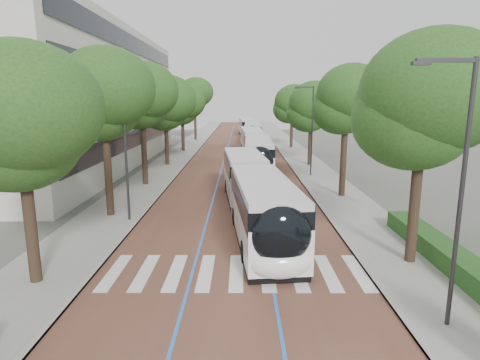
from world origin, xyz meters
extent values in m
plane|color=#51544C|center=(0.00, 0.00, 0.00)|extent=(160.00, 160.00, 0.00)
cube|color=brown|center=(0.00, 40.00, 0.01)|extent=(11.00, 140.00, 0.02)
cube|color=gray|center=(-7.50, 40.00, 0.06)|extent=(4.00, 140.00, 0.12)
cube|color=gray|center=(7.50, 40.00, 0.06)|extent=(4.00, 140.00, 0.12)
cube|color=gray|center=(-5.60, 40.00, 0.06)|extent=(0.20, 140.00, 0.14)
cube|color=gray|center=(5.60, 40.00, 0.06)|extent=(0.20, 140.00, 0.14)
cube|color=silver|center=(-4.80, 1.00, 0.03)|extent=(0.55, 3.60, 0.01)
cube|color=silver|center=(-3.55, 1.00, 0.03)|extent=(0.55, 3.60, 0.01)
cube|color=silver|center=(-2.30, 1.00, 0.03)|extent=(0.55, 3.60, 0.01)
cube|color=silver|center=(-1.05, 1.00, 0.03)|extent=(0.55, 3.60, 0.01)
cube|color=silver|center=(0.20, 1.00, 0.03)|extent=(0.55, 3.60, 0.01)
cube|color=silver|center=(1.45, 1.00, 0.03)|extent=(0.55, 3.60, 0.01)
cube|color=silver|center=(2.70, 1.00, 0.03)|extent=(0.55, 3.60, 0.01)
cube|color=silver|center=(3.95, 1.00, 0.03)|extent=(0.55, 3.60, 0.01)
cube|color=silver|center=(5.20, 1.00, 0.03)|extent=(0.55, 3.60, 0.01)
cube|color=blue|center=(-1.60, 40.00, 0.02)|extent=(0.12, 126.00, 0.01)
cube|color=blue|center=(1.60, 40.00, 0.02)|extent=(0.12, 126.00, 0.01)
cube|color=#B6B3A9|center=(-19.50, 28.00, 7.00)|extent=(18.00, 40.00, 14.00)
cube|color=black|center=(-10.45, 28.00, 3.00)|extent=(0.12, 38.00, 1.60)
cube|color=black|center=(-10.45, 28.00, 6.20)|extent=(0.12, 38.00, 1.60)
cube|color=black|center=(-10.45, 28.00, 9.40)|extent=(0.12, 38.00, 1.60)
cube|color=black|center=(-10.45, 28.00, 12.40)|extent=(0.12, 38.00, 1.60)
cube|color=#1A3F15|center=(9.10, 0.00, 0.52)|extent=(1.20, 14.00, 0.80)
cylinder|color=#2D2D2F|center=(6.80, -3.00, 4.12)|extent=(0.14, 0.14, 8.00)
cube|color=#2D2D2F|center=(6.00, -3.00, 8.02)|extent=(1.70, 0.12, 0.12)
cube|color=#2D2D2F|center=(5.30, -3.00, 7.94)|extent=(0.50, 0.20, 0.10)
cylinder|color=#2D2D2F|center=(6.80, 22.00, 4.12)|extent=(0.14, 0.14, 8.00)
cube|color=#2D2D2F|center=(6.00, 22.00, 8.02)|extent=(1.70, 0.12, 0.12)
cube|color=#2D2D2F|center=(5.30, 22.00, 7.94)|extent=(0.50, 0.20, 0.10)
cylinder|color=#2D2D2F|center=(-6.10, 8.00, 4.12)|extent=(0.14, 0.14, 8.00)
cylinder|color=black|center=(-7.50, 0.00, 2.16)|extent=(0.44, 0.44, 4.33)
ellipsoid|color=#1C4917|center=(-7.50, 0.00, 6.10)|extent=(5.47, 5.47, 4.65)
cylinder|color=black|center=(-7.50, 9.00, 2.49)|extent=(0.44, 0.44, 4.97)
ellipsoid|color=#1C4917|center=(-7.50, 9.00, 7.01)|extent=(5.46, 5.46, 4.64)
cylinder|color=black|center=(-7.50, 18.00, 2.48)|extent=(0.44, 0.44, 4.97)
ellipsoid|color=#1C4917|center=(-7.50, 18.00, 7.00)|extent=(5.37, 5.37, 4.56)
cylinder|color=black|center=(-7.50, 28.00, 2.25)|extent=(0.44, 0.44, 4.49)
ellipsoid|color=#1C4917|center=(-7.50, 28.00, 6.33)|extent=(5.93, 5.93, 5.04)
cylinder|color=black|center=(-7.50, 40.00, 2.17)|extent=(0.44, 0.44, 4.34)
ellipsoid|color=#1C4917|center=(-7.50, 40.00, 6.11)|extent=(5.80, 5.80, 4.93)
cylinder|color=black|center=(-7.50, 55.00, 2.67)|extent=(0.44, 0.44, 5.35)
ellipsoid|color=#1C4917|center=(-7.50, 55.00, 7.54)|extent=(5.83, 5.83, 4.96)
cylinder|color=black|center=(7.70, 2.00, 2.37)|extent=(0.44, 0.44, 4.73)
ellipsoid|color=#1C4917|center=(7.70, 2.00, 6.67)|extent=(5.79, 5.79, 4.92)
cylinder|color=black|center=(7.70, 14.00, 2.40)|extent=(0.44, 0.44, 4.79)
ellipsoid|color=#1C4917|center=(7.70, 14.00, 6.76)|extent=(4.85, 4.85, 4.12)
cylinder|color=black|center=(7.70, 28.00, 2.12)|extent=(0.44, 0.44, 4.25)
ellipsoid|color=#1C4917|center=(7.70, 28.00, 5.98)|extent=(5.37, 5.37, 4.56)
cylinder|color=black|center=(7.70, 44.00, 2.15)|extent=(0.44, 0.44, 4.30)
ellipsoid|color=#1C4917|center=(7.70, 44.00, 6.05)|extent=(5.74, 5.74, 4.87)
cylinder|color=black|center=(1.01, 9.53, 1.77)|extent=(2.37, 1.11, 2.30)
cube|color=white|center=(1.48, 4.42, 1.26)|extent=(3.34, 9.55, 1.82)
cube|color=black|center=(1.48, 4.42, 2.40)|extent=(3.36, 9.37, 0.97)
cube|color=silver|center=(1.48, 4.42, 3.04)|extent=(3.27, 9.36, 0.31)
cube|color=black|center=(1.48, 4.42, 0.17)|extent=(3.26, 9.17, 0.35)
cube|color=white|center=(0.62, 13.83, 1.26)|extent=(3.19, 7.94, 1.82)
cube|color=black|center=(0.62, 13.83, 2.40)|extent=(3.22, 7.78, 0.97)
cube|color=silver|center=(0.62, 13.83, 3.04)|extent=(3.13, 7.78, 0.31)
cube|color=black|center=(0.62, 13.83, 0.17)|extent=(3.12, 7.62, 0.35)
ellipsoid|color=black|center=(1.89, -0.09, 2.00)|extent=(2.44, 1.31, 2.28)
ellipsoid|color=white|center=(1.89, -0.14, 0.86)|extent=(2.43, 1.21, 1.14)
cylinder|color=black|center=(0.56, 2.04, 0.50)|extent=(0.39, 1.02, 1.00)
cylinder|color=black|center=(2.81, 2.25, 0.50)|extent=(0.39, 1.02, 1.00)
cylinder|color=black|center=(-0.66, 15.39, 0.50)|extent=(0.39, 1.02, 1.00)
cylinder|color=black|center=(1.59, 15.59, 0.50)|extent=(0.39, 1.02, 1.00)
cylinder|color=black|center=(0.07, 7.38, 0.50)|extent=(0.39, 1.02, 1.00)
cylinder|color=black|center=(2.32, 7.59, 0.50)|extent=(0.39, 1.02, 1.00)
cube|color=white|center=(2.05, 24.53, 1.26)|extent=(2.68, 12.04, 1.82)
cube|color=black|center=(2.05, 24.53, 2.40)|extent=(2.71, 11.80, 0.97)
cube|color=silver|center=(2.05, 24.53, 3.04)|extent=(2.62, 11.79, 0.31)
cube|color=black|center=(2.05, 24.53, 0.17)|extent=(2.62, 11.55, 0.35)
ellipsoid|color=black|center=(1.96, 18.68, 2.00)|extent=(2.37, 1.13, 2.28)
ellipsoid|color=white|center=(1.96, 18.63, 0.86)|extent=(2.36, 1.03, 1.14)
cylinder|color=black|center=(0.87, 20.95, 0.50)|extent=(0.31, 1.00, 1.00)
cylinder|color=black|center=(3.13, 20.91, 0.50)|extent=(0.31, 1.00, 1.00)
cylinder|color=black|center=(0.97, 28.35, 0.50)|extent=(0.31, 1.00, 1.00)
cylinder|color=black|center=(3.23, 28.31, 0.50)|extent=(0.31, 1.00, 1.00)
cube|color=white|center=(1.83, 37.11, 1.26)|extent=(2.97, 12.09, 1.82)
cube|color=black|center=(1.83, 37.11, 2.40)|extent=(3.00, 11.85, 0.97)
cube|color=silver|center=(1.83, 37.11, 3.04)|extent=(2.91, 11.85, 0.31)
cube|color=black|center=(1.83, 37.11, 0.17)|extent=(2.90, 11.61, 0.35)
ellipsoid|color=black|center=(2.06, 31.27, 2.00)|extent=(2.39, 1.19, 2.28)
ellipsoid|color=white|center=(2.06, 31.22, 0.86)|extent=(2.39, 1.09, 1.14)
cylinder|color=black|center=(0.84, 33.47, 0.50)|extent=(0.34, 1.01, 1.00)
cylinder|color=black|center=(3.10, 33.56, 0.50)|extent=(0.34, 1.01, 1.00)
cylinder|color=black|center=(0.55, 40.86, 0.50)|extent=(0.34, 1.01, 1.00)
cylinder|color=black|center=(2.81, 40.95, 0.50)|extent=(0.34, 1.01, 1.00)
cube|color=white|center=(2.27, 51.19, 1.26)|extent=(2.90, 12.08, 1.82)
cube|color=black|center=(2.27, 51.19, 2.40)|extent=(2.94, 11.84, 0.97)
cube|color=silver|center=(2.27, 51.19, 3.04)|extent=(2.85, 11.84, 0.31)
cube|color=black|center=(2.27, 51.19, 0.17)|extent=(2.84, 11.60, 0.35)
ellipsoid|color=black|center=(2.07, 45.34, 2.00)|extent=(2.39, 1.18, 2.28)
ellipsoid|color=white|center=(2.07, 45.29, 0.86)|extent=(2.38, 1.08, 1.14)
cylinder|color=black|center=(1.02, 47.63, 0.50)|extent=(0.33, 1.01, 1.00)
cylinder|color=black|center=(3.28, 47.55, 0.50)|extent=(0.33, 1.01, 1.00)
cylinder|color=black|center=(1.27, 55.02, 0.50)|extent=(0.33, 1.01, 1.00)
cylinder|color=black|center=(3.53, 54.95, 0.50)|extent=(0.33, 1.01, 1.00)
cube|color=white|center=(1.48, 64.92, 1.26)|extent=(3.27, 12.14, 1.82)
cube|color=black|center=(1.48, 64.92, 2.40)|extent=(3.29, 11.90, 0.97)
cube|color=silver|center=(1.48, 64.92, 3.04)|extent=(3.20, 11.89, 0.31)
cube|color=black|center=(1.48, 64.92, 0.17)|extent=(3.19, 11.65, 0.35)
ellipsoid|color=black|center=(1.86, 59.09, 2.00)|extent=(2.42, 1.25, 2.28)
ellipsoid|color=white|center=(1.87, 59.04, 0.86)|extent=(2.41, 1.15, 1.14)
cylinder|color=black|center=(0.59, 61.26, 0.50)|extent=(0.36, 1.02, 1.00)
cylinder|color=black|center=(2.84, 61.40, 0.50)|extent=(0.36, 1.02, 1.00)
cylinder|color=black|center=(0.11, 68.64, 0.50)|extent=(0.36, 1.02, 1.00)
cylinder|color=black|center=(2.37, 68.79, 0.50)|extent=(0.36, 1.02, 1.00)
camera|label=1|loc=(0.39, -14.34, 6.98)|focal=30.00mm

